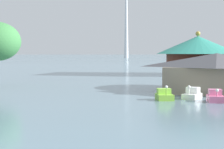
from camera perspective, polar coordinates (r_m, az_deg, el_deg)
pedal_boat_lime at (r=43.92m, az=7.51°, el=-2.99°), size 2.41×2.86×1.68m
pedal_boat_white at (r=45.53m, az=11.43°, el=-2.79°), size 2.18×2.86×1.59m
pedal_boat_pink at (r=43.29m, az=14.60°, el=-3.12°), size 1.97×2.73×1.48m
boathouse at (r=51.58m, az=14.75°, el=0.28°), size 13.80×7.05×5.10m
green_roof_pavilion at (r=58.70m, az=12.18°, el=2.22°), size 11.89×11.89×8.26m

